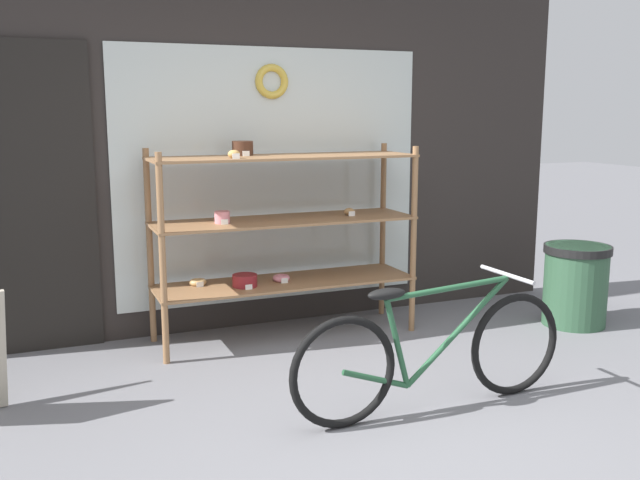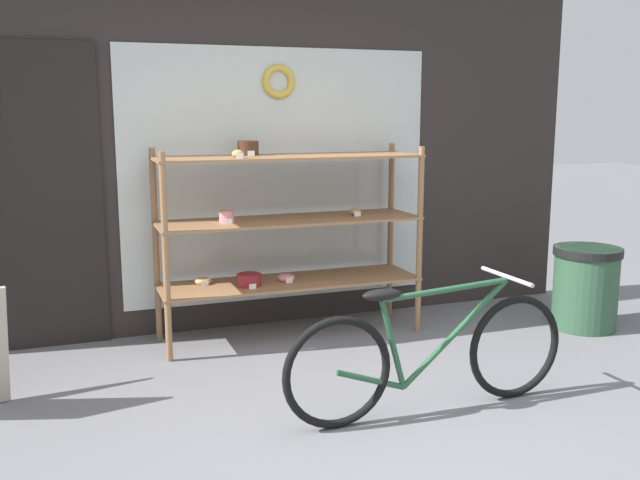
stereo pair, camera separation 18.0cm
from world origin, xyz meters
The scene contains 5 objects.
ground_plane centered at (0.00, 0.00, 0.00)m, with size 30.00×30.00×0.00m, color slate.
storefront_facade centered at (-0.04, 2.42, 1.57)m, with size 5.45×0.13×3.23m.
display_case centered at (0.14, 2.01, 0.83)m, with size 1.89×0.54×1.43m.
bicycle centered at (0.47, 0.46, 0.33)m, with size 1.72×0.46×0.74m.
trash_bin centered at (2.33, 1.42, 0.34)m, with size 0.50×0.50×0.63m.
Camera 2 is at (-1.37, -2.82, 1.65)m, focal length 40.00 mm.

